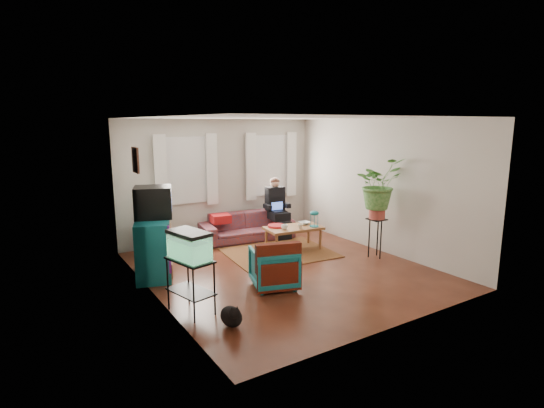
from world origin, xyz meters
TOP-DOWN VIEW (x-y plane):
  - floor at (0.00, 0.00)m, footprint 4.50×5.00m
  - ceiling at (0.00, 0.00)m, footprint 4.50×5.00m
  - wall_back at (0.00, 2.50)m, footprint 4.50×0.01m
  - wall_front at (0.00, -2.50)m, footprint 4.50×0.01m
  - wall_left at (-2.25, 0.00)m, footprint 0.01×5.00m
  - wall_right at (2.25, 0.00)m, footprint 0.01×5.00m
  - window_left at (-0.80, 2.48)m, footprint 1.08×0.04m
  - window_right at (1.25, 2.48)m, footprint 1.08×0.04m
  - curtains_left at (-0.80, 2.40)m, footprint 1.36×0.06m
  - curtains_right at (1.25, 2.40)m, footprint 1.36×0.06m
  - picture_frame at (-2.21, 0.85)m, footprint 0.04×0.32m
  - area_rug at (0.44, 0.84)m, footprint 2.14×1.78m
  - sofa at (0.38, 2.05)m, footprint 2.10×1.07m
  - seated_person at (1.10, 1.95)m, footprint 0.58×0.68m
  - side_table at (-1.65, 2.07)m, footprint 0.54×0.54m
  - table_lamp at (-1.65, 2.07)m, footprint 0.40×0.40m
  - dresser at (-1.99, 0.93)m, footprint 0.86×1.20m
  - crt_tv at (-1.93, 1.02)m, footprint 0.74×0.70m
  - aquarium_stand at (-2.00, -0.74)m, footprint 0.53×0.74m
  - aquarium at (-2.00, -0.74)m, footprint 0.47×0.67m
  - black_cat at (-1.73, -1.40)m, footprint 0.32×0.42m
  - armchair at (-0.57, -0.57)m, footprint 0.82×0.79m
  - serape_throw at (-0.65, -0.82)m, footprint 0.71×0.35m
  - coffee_table at (0.82, 0.90)m, footprint 1.19×0.74m
  - cup_a at (0.56, 0.83)m, footprint 0.14×0.14m
  - cup_b at (0.85, 0.71)m, footprint 0.11×0.11m
  - bowl at (1.14, 0.97)m, footprint 0.24×0.24m
  - snack_tray at (0.54, 1.09)m, footprint 0.38×0.38m
  - birdcage at (1.19, 0.70)m, footprint 0.20×0.20m
  - plant_stand at (1.85, -0.34)m, footprint 0.32×0.32m
  - potted_plant at (1.85, -0.34)m, footprint 0.86×0.75m

SIDE VIEW (x-z plane):
  - floor at x=0.00m, z-range -0.01..0.01m
  - area_rug at x=0.44m, z-range 0.00..0.01m
  - black_cat at x=-1.73m, z-range 0.00..0.32m
  - coffee_table at x=0.82m, z-range 0.00..0.47m
  - side_table at x=-1.65m, z-range 0.00..0.68m
  - armchair at x=-0.57m, z-range 0.00..0.69m
  - aquarium_stand at x=-2.00m, z-range 0.00..0.75m
  - plant_stand at x=1.85m, z-range 0.00..0.75m
  - sofa at x=0.38m, z-range 0.00..0.79m
  - dresser at x=-1.99m, z-range 0.00..0.97m
  - snack_tray at x=0.54m, z-range 0.47..0.51m
  - serape_throw at x=-0.65m, z-range 0.20..0.77m
  - bowl at x=1.14m, z-range 0.47..0.52m
  - cup_b at x=0.85m, z-range 0.47..0.56m
  - cup_a at x=0.56m, z-range 0.47..0.57m
  - seated_person at x=1.10m, z-range 0.00..1.20m
  - birdcage at x=1.19m, z-range 0.47..0.79m
  - aquarium at x=-2.00m, z-range 0.75..1.14m
  - table_lamp at x=-1.65m, z-range 0.66..1.28m
  - crt_tv at x=-1.93m, z-range 0.97..1.49m
  - potted_plant at x=1.85m, z-range 0.79..1.75m
  - wall_back at x=0.00m, z-range 0.00..2.60m
  - wall_front at x=0.00m, z-range 0.00..2.60m
  - wall_left at x=-2.25m, z-range 0.00..2.60m
  - wall_right at x=2.25m, z-range 0.00..2.60m
  - curtains_left at x=-0.80m, z-range 0.80..2.30m
  - curtains_right at x=1.25m, z-range 0.80..2.30m
  - window_left at x=-0.80m, z-range 0.86..2.24m
  - window_right at x=1.25m, z-range 0.86..2.24m
  - picture_frame at x=-2.21m, z-range 1.75..2.15m
  - ceiling at x=0.00m, z-range 2.60..2.60m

